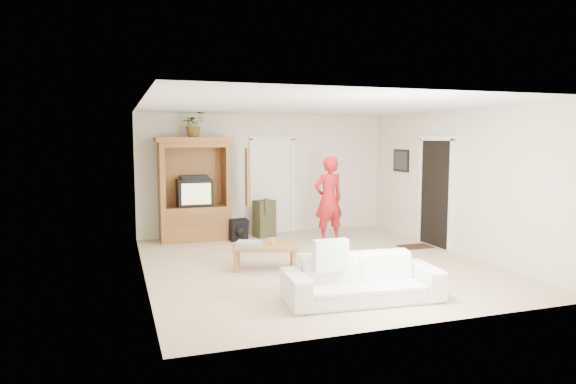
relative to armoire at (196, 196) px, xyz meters
name	(u,v)px	position (x,y,z in m)	size (l,w,h in m)	color
floor	(316,264)	(1.58, -2.66, -0.91)	(6.00, 6.00, 0.00)	tan
ceiling	(317,106)	(1.58, -2.66, 1.69)	(6.00, 6.00, 0.00)	white
wall_back	(265,174)	(1.58, 0.34, 0.39)	(5.50, 5.50, 0.00)	silver
wall_front	(419,210)	(1.58, -5.66, 0.39)	(5.50, 5.50, 0.00)	silver
wall_left	(142,192)	(-1.17, -2.66, 0.39)	(6.00, 6.00, 0.00)	silver
wall_right	(457,181)	(4.33, -2.66, 0.39)	(6.00, 6.00, 0.00)	silver
armoire	(196,196)	(0.00, 0.00, 0.00)	(1.82, 1.14, 2.10)	#98642F
door_back	(272,187)	(1.73, 0.31, 0.11)	(0.85, 0.05, 2.04)	white
doorway_right	(436,193)	(4.30, -2.06, 0.11)	(0.05, 0.90, 2.04)	black
framed_picture	(401,161)	(4.31, -0.76, 0.69)	(0.03, 0.60, 0.48)	black
doormat	(415,246)	(3.88, -2.06, -0.90)	(0.60, 0.40, 0.02)	#382316
plant	(193,124)	(-0.02, -0.03, 1.45)	(0.46, 0.40, 0.51)	#4C7238
man	(329,200)	(2.47, -1.10, -0.05)	(0.63, 0.41, 1.72)	red
sofa	(362,278)	(1.41, -4.67, -0.62)	(2.00, 0.78, 0.58)	silver
coffee_table	(265,248)	(0.68, -2.71, -0.58)	(1.14, 0.83, 0.38)	olive
towel	(249,244)	(0.42, -2.71, -0.49)	(0.38, 0.28, 0.08)	#E34B73
candle	(272,241)	(0.82, -2.66, -0.48)	(0.08, 0.08, 0.10)	tan
backpack_black	(239,230)	(0.80, -0.41, -0.69)	(0.35, 0.21, 0.44)	black
backpack_olive	(264,219)	(1.42, -0.12, -0.52)	(0.41, 0.30, 0.78)	#47442B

